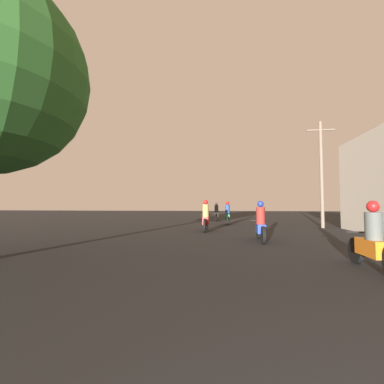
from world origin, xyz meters
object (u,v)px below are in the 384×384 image
(motorcycle_blue, at_px, (261,225))
(motorcycle_green, at_px, (227,215))
(motorcycle_orange, at_px, (373,242))
(motorcycle_red, at_px, (206,219))
(motorcycle_white, at_px, (216,214))
(utility_pole_far, at_px, (321,172))

(motorcycle_blue, relative_size, motorcycle_green, 1.07)
(motorcycle_orange, bearing_deg, motorcycle_red, 125.11)
(motorcycle_red, bearing_deg, motorcycle_green, 80.93)
(motorcycle_red, distance_m, motorcycle_white, 8.57)
(motorcycle_blue, xyz_separation_m, utility_pole_far, (4.34, 6.15, 2.72))
(utility_pole_far, bearing_deg, motorcycle_orange, -104.34)
(motorcycle_red, height_order, utility_pole_far, utility_pole_far)
(motorcycle_white, xyz_separation_m, utility_pole_far, (6.46, -5.85, 2.70))
(motorcycle_green, bearing_deg, utility_pole_far, -10.79)
(motorcycle_orange, distance_m, utility_pole_far, 10.97)
(motorcycle_red, relative_size, motorcycle_white, 1.07)
(motorcycle_green, distance_m, utility_pole_far, 6.43)
(motorcycle_orange, height_order, motorcycle_blue, motorcycle_blue)
(motorcycle_blue, distance_m, motorcycle_green, 8.07)
(motorcycle_red, distance_m, motorcycle_green, 4.69)
(motorcycle_red, bearing_deg, motorcycle_orange, -57.10)
(motorcycle_white, distance_m, utility_pole_far, 9.13)
(motorcycle_orange, xyz_separation_m, motorcycle_green, (-2.92, 12.13, 0.06))
(motorcycle_red, bearing_deg, motorcycle_white, 93.40)
(motorcycle_blue, xyz_separation_m, motorcycle_green, (-1.21, 7.98, 0.04))
(motorcycle_green, height_order, utility_pole_far, utility_pole_far)
(motorcycle_red, xyz_separation_m, motorcycle_white, (0.21, 8.56, -0.02))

